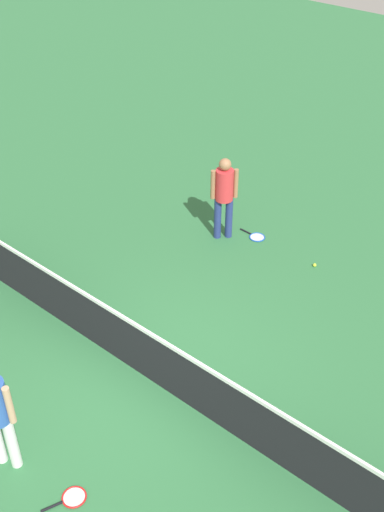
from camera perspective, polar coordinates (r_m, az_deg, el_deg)
ground_plane at (r=9.65m, az=-3.65°, el=-11.00°), size 40.00×40.00×0.00m
court_net at (r=9.29m, az=-3.77°, el=-8.90°), size 10.09×0.09×1.07m
player_near_side at (r=11.99m, az=2.90°, el=5.75°), size 0.48×0.48×1.70m
tennis_racket_near_player at (r=12.55m, az=5.76°, el=1.74°), size 0.59×0.33×0.03m
tennis_racket_far_player at (r=8.53m, az=-10.70°, el=-20.52°), size 0.41×0.60×0.03m
tennis_ball_by_net at (r=11.91m, az=10.93°, el=-0.80°), size 0.07×0.07×0.07m
tennis_ball_stray_left at (r=14.19m, az=3.84°, el=6.33°), size 0.07×0.07×0.07m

